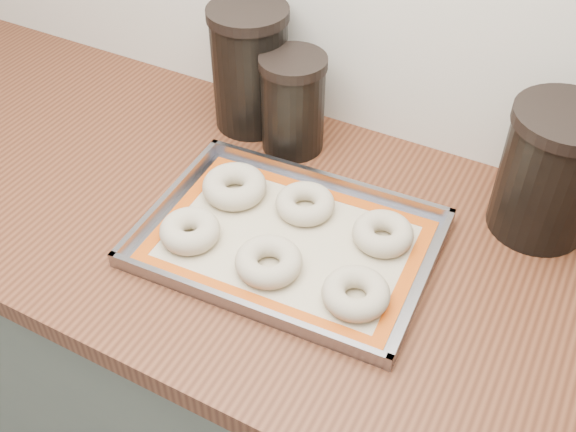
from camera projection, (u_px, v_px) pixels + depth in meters
The scene contains 13 objects.
cabinet at pixel (354, 418), 1.38m from camera, with size 3.00×0.65×0.86m, color #5C6357.
countertop at pixel (372, 269), 1.08m from camera, with size 3.06×0.68×0.04m, color brown.
baking_tray at pixel (288, 240), 1.09m from camera, with size 0.48×0.35×0.03m.
baking_mat at pixel (288, 241), 1.09m from camera, with size 0.43×0.31×0.00m.
bagel_front_left at pixel (190, 231), 1.08m from camera, with size 0.10×0.10×0.04m, color #BEAF93.
bagel_front_mid at pixel (269, 262), 1.03m from camera, with size 0.10×0.10×0.04m, color #BEAF93.
bagel_front_right at pixel (356, 293), 0.98m from camera, with size 0.10×0.10×0.03m, color #BEAF93.
bagel_back_left at pixel (234, 186), 1.16m from camera, with size 0.11×0.11×0.04m, color #BEAF93.
bagel_back_mid at pixel (305, 204), 1.13m from camera, with size 0.10×0.10×0.03m, color #BEAF93.
bagel_back_right at pixel (383, 233), 1.08m from camera, with size 0.10×0.10×0.04m, color #BEAF93.
canister_left at pixel (250, 68), 1.26m from camera, with size 0.15×0.15×0.24m.
canister_mid at pixel (293, 103), 1.22m from camera, with size 0.12×0.12×0.19m.
canister_right at pixel (551, 172), 1.05m from camera, with size 0.16×0.16×0.22m.
Camera 1 is at (0.22, 0.97, 1.67)m, focal length 42.00 mm.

